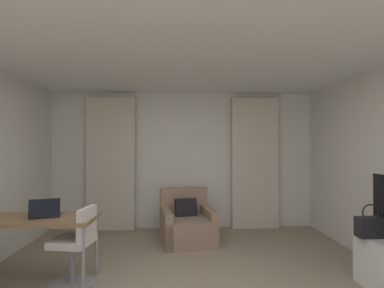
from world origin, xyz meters
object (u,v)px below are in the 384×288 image
object	(u,v)px
desk	(34,223)
desk_chair	(76,251)
laptop	(45,213)
armchair	(187,225)
handbag_primary	(371,226)

from	to	relation	value
desk	desk_chair	xyz separation A→B (m)	(0.50, -0.08, -0.29)
desk	laptop	bearing A→B (deg)	4.64
laptop	desk_chair	bearing A→B (deg)	-13.19
armchair	desk_chair	xyz separation A→B (m)	(-1.28, -1.46, 0.12)
desk	desk_chair	bearing A→B (deg)	-8.79
desk	handbag_primary	world-z (taller)	handbag_primary
armchair	desk_chair	bearing A→B (deg)	-131.22
desk	laptop	size ratio (longest dim) A/B	3.65
desk_chair	handbag_primary	distance (m)	3.29
armchair	desk	xyz separation A→B (m)	(-1.78, -1.38, 0.41)
armchair	desk_chair	world-z (taller)	desk_chair
armchair	laptop	world-z (taller)	laptop
desk	handbag_primary	distance (m)	3.78
armchair	desk	distance (m)	2.29
laptop	handbag_primary	world-z (taller)	laptop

